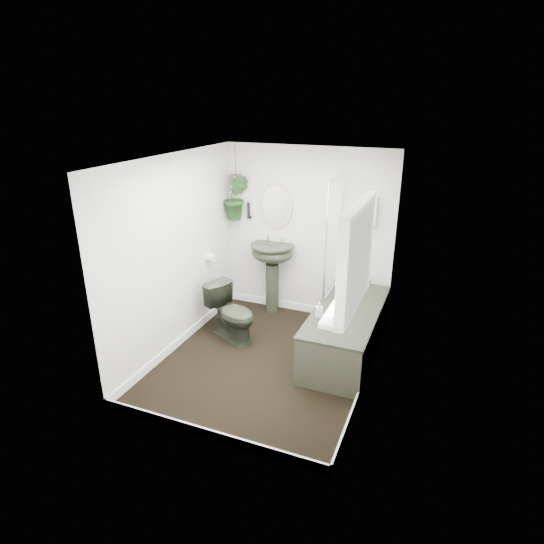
% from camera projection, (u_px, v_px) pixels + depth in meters
% --- Properties ---
extents(floor, '(2.30, 2.80, 0.02)m').
position_uv_depth(floor, '(267.00, 361.00, 5.30)').
color(floor, black).
rests_on(floor, ground).
extents(ceiling, '(2.30, 2.80, 0.02)m').
position_uv_depth(ceiling, '(266.00, 158.00, 4.45)').
color(ceiling, white).
rests_on(ceiling, ground).
extents(wall_back, '(2.30, 0.02, 2.30)m').
position_uv_depth(wall_back, '(307.00, 233.00, 6.09)').
color(wall_back, white).
rests_on(wall_back, ground).
extents(wall_front, '(2.30, 0.02, 2.30)m').
position_uv_depth(wall_front, '(199.00, 326.00, 3.66)').
color(wall_front, white).
rests_on(wall_front, ground).
extents(wall_left, '(0.02, 2.80, 2.30)m').
position_uv_depth(wall_left, '(175.00, 255.00, 5.28)').
color(wall_left, white).
rests_on(wall_left, ground).
extents(wall_right, '(0.02, 2.80, 2.30)m').
position_uv_depth(wall_right, '(375.00, 284.00, 4.47)').
color(wall_right, white).
rests_on(wall_right, ground).
extents(skirting, '(2.30, 2.80, 0.10)m').
position_uv_depth(skirting, '(267.00, 356.00, 5.28)').
color(skirting, white).
rests_on(skirting, floor).
extents(bathtub, '(0.72, 1.72, 0.58)m').
position_uv_depth(bathtub, '(346.00, 331.00, 5.34)').
color(bathtub, '#242A1E').
rests_on(bathtub, floor).
extents(bath_screen, '(0.04, 0.72, 1.40)m').
position_uv_depth(bath_screen, '(334.00, 236.00, 5.52)').
color(bath_screen, silver).
rests_on(bath_screen, bathtub).
extents(shower_box, '(0.20, 0.10, 0.35)m').
position_uv_depth(shower_box, '(368.00, 211.00, 5.61)').
color(shower_box, white).
rests_on(shower_box, wall_back).
extents(oval_mirror, '(0.46, 0.03, 0.62)m').
position_uv_depth(oval_mirror, '(276.00, 206.00, 6.08)').
color(oval_mirror, '#BCAB8E').
rests_on(oval_mirror, wall_back).
extents(wall_sconce, '(0.04, 0.04, 0.22)m').
position_uv_depth(wall_sconce, '(249.00, 210.00, 6.25)').
color(wall_sconce, black).
rests_on(wall_sconce, wall_back).
extents(toilet_roll_holder, '(0.11, 0.11, 0.11)m').
position_uv_depth(toilet_roll_holder, '(210.00, 257.00, 5.96)').
color(toilet_roll_holder, white).
rests_on(toilet_roll_holder, wall_left).
extents(window_recess, '(0.08, 1.00, 0.90)m').
position_uv_depth(window_recess, '(356.00, 257.00, 3.71)').
color(window_recess, white).
rests_on(window_recess, wall_right).
extents(window_sill, '(0.18, 1.00, 0.04)m').
position_uv_depth(window_sill, '(345.00, 302.00, 3.88)').
color(window_sill, white).
rests_on(window_sill, wall_right).
extents(window_blinds, '(0.01, 0.86, 0.76)m').
position_uv_depth(window_blinds, '(351.00, 256.00, 3.72)').
color(window_blinds, white).
rests_on(window_blinds, wall_right).
extents(toilet, '(0.79, 0.64, 0.70)m').
position_uv_depth(toilet, '(232.00, 313.00, 5.66)').
color(toilet, '#242A1E').
rests_on(toilet, floor).
extents(pedestal_sink, '(0.62, 0.54, 1.00)m').
position_uv_depth(pedestal_sink, '(272.00, 278.00, 6.34)').
color(pedestal_sink, '#242A1E').
rests_on(pedestal_sink, floor).
extents(sill_plant, '(0.25, 0.23, 0.22)m').
position_uv_depth(sill_plant, '(356.00, 276.00, 4.09)').
color(sill_plant, black).
rests_on(sill_plant, window_sill).
extents(hanging_plant, '(0.41, 0.38, 0.61)m').
position_uv_depth(hanging_plant, '(236.00, 198.00, 6.13)').
color(hanging_plant, black).
rests_on(hanging_plant, ceiling).
extents(soap_bottle, '(0.10, 0.10, 0.17)m').
position_uv_depth(soap_bottle, '(319.00, 309.00, 5.04)').
color(soap_bottle, black).
rests_on(soap_bottle, bathtub).
extents(hanging_pot, '(0.16, 0.16, 0.12)m').
position_uv_depth(hanging_pot, '(236.00, 179.00, 6.04)').
color(hanging_pot, '#4B3B30').
rests_on(hanging_pot, ceiling).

